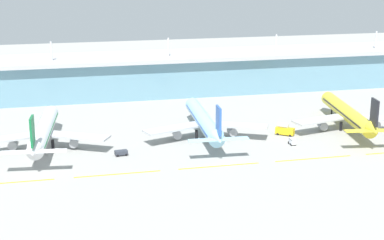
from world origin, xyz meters
TOP-DOWN VIEW (x-y plane):
  - ground_plane at (0.00, 0.00)m, footprint 600.00×600.00m
  - terminal_building at (-0.00, 109.47)m, footprint 288.00×34.00m
  - airliner_near at (-60.21, 31.04)m, footprint 48.51×60.83m
  - airliner_middle at (-0.06, 31.01)m, footprint 48.72×62.08m
  - airliner_far at (59.21, 28.79)m, footprint 48.32×62.26m
  - taxiway_stripe_west at (-71.00, -1.52)m, footprint 28.00×0.70m
  - taxiway_stripe_mid_west at (-37.00, -1.52)m, footprint 28.00×0.70m
  - taxiway_stripe_centre at (-3.00, -1.52)m, footprint 28.00×0.70m
  - taxiway_stripe_mid_east at (31.00, -1.52)m, footprint 28.00×0.70m
  - fuel_truck at (31.43, 27.07)m, footprint 7.24×6.53m
  - pushback_tug at (-33.75, 16.76)m, footprint 4.65×2.96m
  - baggage_cart at (29.80, 15.09)m, footprint 2.00×3.61m

SIDE VIEW (x-z plane):
  - ground_plane at x=0.00m, z-range 0.00..0.00m
  - taxiway_stripe_west at x=-71.00m, z-range 0.00..0.04m
  - taxiway_stripe_mid_west at x=-37.00m, z-range 0.00..0.04m
  - taxiway_stripe_centre at x=-3.00m, z-range 0.00..0.04m
  - taxiway_stripe_mid_east at x=31.00m, z-range 0.00..0.04m
  - pushback_tug at x=-33.75m, z-range 0.18..2.03m
  - baggage_cart at x=29.80m, z-range 0.02..2.50m
  - fuel_truck at x=31.43m, z-range -0.21..4.74m
  - airliner_near at x=-60.21m, z-range -3.00..15.90m
  - airliner_middle at x=-0.06m, z-range -3.00..15.90m
  - airliner_far at x=59.21m, z-range -3.00..15.90m
  - terminal_building at x=0.00m, z-range -4.30..24.58m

